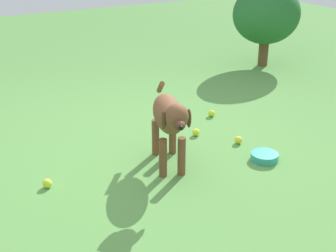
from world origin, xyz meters
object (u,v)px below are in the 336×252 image
object	(u,v)px
tennis_ball_2	(212,113)
tennis_ball_3	(196,132)
dog	(169,118)
tennis_ball_1	(238,140)
tennis_ball_0	(47,183)
water_bowl	(264,157)

from	to	relation	value
tennis_ball_2	tennis_ball_3	distance (m)	0.48
dog	tennis_ball_1	size ratio (longest dim) A/B	13.40
tennis_ball_0	dog	bearing A→B (deg)	-10.31
dog	tennis_ball_3	xyz separation A→B (m)	(0.49, 0.39, -0.38)
tennis_ball_0	tennis_ball_3	distance (m)	1.42
tennis_ball_0	water_bowl	size ratio (longest dim) A/B	0.30
dog	tennis_ball_3	size ratio (longest dim) A/B	13.40
tennis_ball_2	tennis_ball_3	size ratio (longest dim) A/B	1.00
tennis_ball_3	tennis_ball_2	bearing A→B (deg)	38.76
tennis_ball_3	water_bowl	world-z (taller)	tennis_ball_3
dog	tennis_ball_3	distance (m)	0.73
tennis_ball_0	water_bowl	distance (m)	1.68
dog	tennis_ball_3	world-z (taller)	dog
water_bowl	tennis_ball_2	bearing A→B (deg)	80.89
tennis_ball_0	tennis_ball_3	xyz separation A→B (m)	(1.40, 0.22, 0.00)
water_bowl	tennis_ball_0	bearing A→B (deg)	164.81
tennis_ball_0	tennis_ball_2	distance (m)	1.85
dog	tennis_ball_2	distance (m)	1.17
tennis_ball_1	tennis_ball_3	distance (m)	0.39
tennis_ball_3	tennis_ball_1	bearing A→B (deg)	-54.07
tennis_ball_2	water_bowl	distance (m)	0.97
water_bowl	tennis_ball_1	bearing A→B (deg)	88.78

